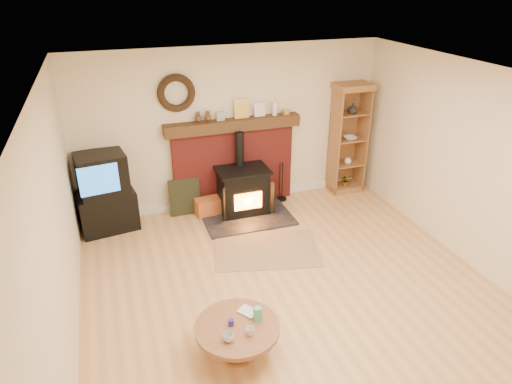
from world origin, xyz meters
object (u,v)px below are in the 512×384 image
object	(u,v)px
coffee_table	(238,331)
curio_cabinet	(348,139)
tv_unit	(105,194)
wood_stove	(243,192)

from	to	relation	value
coffee_table	curio_cabinet	bearing A→B (deg)	47.28
tv_unit	coffee_table	size ratio (longest dim) A/B	1.40
tv_unit	curio_cabinet	bearing A→B (deg)	1.20
wood_stove	tv_unit	distance (m)	2.12
wood_stove	curio_cabinet	xyz separation A→B (m)	(1.99, 0.28, 0.59)
tv_unit	curio_cabinet	world-z (taller)	curio_cabinet
wood_stove	curio_cabinet	distance (m)	2.09
wood_stove	coffee_table	world-z (taller)	wood_stove
tv_unit	coffee_table	distance (m)	3.33
curio_cabinet	wood_stove	bearing A→B (deg)	-172.01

